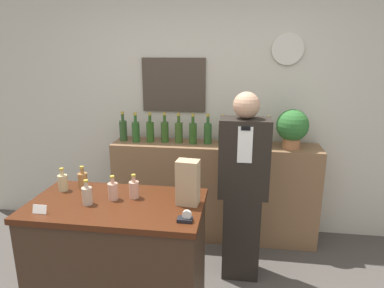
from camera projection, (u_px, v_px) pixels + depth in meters
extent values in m
cube|color=beige|center=(203.00, 105.00, 3.55)|extent=(5.20, 0.06, 2.70)
cube|color=#42372B|center=(174.00, 85.00, 3.50)|extent=(0.65, 0.02, 0.54)
cylinder|color=beige|center=(288.00, 49.00, 3.25)|extent=(0.30, 0.03, 0.30)
cube|color=brown|center=(214.00, 191.00, 3.52)|extent=(2.05, 0.38, 1.00)
cube|color=#382619|center=(120.00, 265.00, 2.41)|extent=(1.14, 0.62, 0.88)
cube|color=#401C0C|center=(116.00, 205.00, 2.29)|extent=(1.17, 0.65, 0.04)
cube|color=black|center=(241.00, 235.00, 2.93)|extent=(0.31, 0.24, 0.74)
cube|color=black|center=(244.00, 158.00, 2.75)|extent=(0.40, 0.24, 0.64)
cube|color=white|center=(245.00, 145.00, 2.59)|extent=(0.11, 0.01, 0.28)
cube|color=black|center=(246.00, 129.00, 2.56)|extent=(0.07, 0.01, 0.03)
sphere|color=tan|center=(246.00, 105.00, 2.64)|extent=(0.21, 0.21, 0.21)
cylinder|color=#B27047|center=(291.00, 143.00, 3.25)|extent=(0.16, 0.16, 0.09)
sphere|color=#2D6B2D|center=(292.00, 125.00, 3.20)|extent=(0.30, 0.30, 0.30)
cube|color=tan|center=(188.00, 182.00, 2.22)|extent=(0.15, 0.12, 0.30)
cube|color=black|center=(185.00, 220.00, 2.03)|extent=(0.09, 0.06, 0.02)
cylinder|color=silver|center=(187.00, 215.00, 2.02)|extent=(0.06, 0.02, 0.06)
cube|color=white|center=(40.00, 209.00, 2.12)|extent=(0.09, 0.02, 0.06)
cylinder|color=tan|center=(63.00, 183.00, 2.47)|extent=(0.07, 0.07, 0.12)
cylinder|color=tan|center=(62.00, 173.00, 2.45)|extent=(0.03, 0.03, 0.04)
cylinder|color=#B29933|center=(61.00, 169.00, 2.44)|extent=(0.03, 0.03, 0.01)
cylinder|color=#A06D3C|center=(83.00, 181.00, 2.50)|extent=(0.07, 0.07, 0.12)
cylinder|color=#A06D3C|center=(82.00, 171.00, 2.48)|extent=(0.03, 0.03, 0.04)
cylinder|color=#B29933|center=(82.00, 167.00, 2.48)|extent=(0.03, 0.03, 0.01)
cylinder|color=tan|center=(87.00, 196.00, 2.24)|extent=(0.07, 0.07, 0.12)
cylinder|color=tan|center=(86.00, 185.00, 2.22)|extent=(0.03, 0.03, 0.04)
cylinder|color=#B29933|center=(86.00, 181.00, 2.22)|extent=(0.03, 0.03, 0.01)
cylinder|color=tan|center=(113.00, 191.00, 2.32)|extent=(0.07, 0.07, 0.12)
cylinder|color=tan|center=(112.00, 181.00, 2.30)|extent=(0.03, 0.03, 0.04)
cylinder|color=#B29933|center=(112.00, 177.00, 2.29)|extent=(0.03, 0.03, 0.01)
cylinder|color=tan|center=(134.00, 190.00, 2.34)|extent=(0.07, 0.07, 0.12)
cylinder|color=tan|center=(134.00, 179.00, 2.32)|extent=(0.03, 0.03, 0.04)
cylinder|color=#B29933|center=(133.00, 175.00, 2.31)|extent=(0.03, 0.03, 0.01)
cylinder|color=#2C4D26|center=(123.00, 131.00, 3.51)|extent=(0.08, 0.08, 0.20)
cylinder|color=#2C4D26|center=(123.00, 117.00, 3.47)|extent=(0.03, 0.03, 0.07)
cylinder|color=#B29933|center=(122.00, 113.00, 3.46)|extent=(0.03, 0.03, 0.02)
cylinder|color=#275623|center=(136.00, 132.00, 3.46)|extent=(0.08, 0.08, 0.20)
cylinder|color=#275623|center=(135.00, 119.00, 3.42)|extent=(0.03, 0.03, 0.07)
cylinder|color=#B29933|center=(135.00, 114.00, 3.41)|extent=(0.03, 0.03, 0.02)
cylinder|color=#2A541C|center=(150.00, 132.00, 3.45)|extent=(0.08, 0.08, 0.20)
cylinder|color=#2A541C|center=(150.00, 119.00, 3.41)|extent=(0.03, 0.03, 0.07)
cylinder|color=#B29933|center=(150.00, 114.00, 3.40)|extent=(0.03, 0.03, 0.02)
cylinder|color=#2F541F|center=(165.00, 132.00, 3.45)|extent=(0.08, 0.08, 0.20)
cylinder|color=#2F541F|center=(165.00, 119.00, 3.41)|extent=(0.03, 0.03, 0.07)
cylinder|color=#B29933|center=(164.00, 114.00, 3.40)|extent=(0.03, 0.03, 0.02)
cylinder|color=#355520|center=(179.00, 133.00, 3.42)|extent=(0.08, 0.08, 0.20)
cylinder|color=#355520|center=(179.00, 119.00, 3.39)|extent=(0.03, 0.03, 0.07)
cylinder|color=#B29933|center=(179.00, 114.00, 3.38)|extent=(0.03, 0.03, 0.02)
cylinder|color=#2C5420|center=(193.00, 134.00, 3.39)|extent=(0.08, 0.08, 0.20)
cylinder|color=#2C5420|center=(193.00, 120.00, 3.35)|extent=(0.03, 0.03, 0.07)
cylinder|color=#B29933|center=(193.00, 115.00, 3.34)|extent=(0.03, 0.03, 0.02)
cylinder|color=#2A5825|center=(208.00, 134.00, 3.39)|extent=(0.08, 0.08, 0.20)
cylinder|color=#2A5825|center=(208.00, 120.00, 3.35)|extent=(0.03, 0.03, 0.07)
cylinder|color=#B29933|center=(208.00, 115.00, 3.34)|extent=(0.03, 0.03, 0.02)
cylinder|color=#264F21|center=(222.00, 134.00, 3.36)|extent=(0.08, 0.08, 0.20)
cylinder|color=#264F21|center=(223.00, 120.00, 3.32)|extent=(0.03, 0.03, 0.07)
cylinder|color=#B29933|center=(223.00, 116.00, 3.31)|extent=(0.03, 0.03, 0.02)
cylinder|color=#2D4B24|center=(237.00, 135.00, 3.33)|extent=(0.08, 0.08, 0.20)
cylinder|color=#2D4B24|center=(238.00, 121.00, 3.30)|extent=(0.03, 0.03, 0.07)
cylinder|color=#B29933|center=(238.00, 116.00, 3.28)|extent=(0.03, 0.03, 0.02)
cylinder|color=#2E5321|center=(252.00, 136.00, 3.30)|extent=(0.08, 0.08, 0.20)
cylinder|color=#2E5321|center=(253.00, 122.00, 3.27)|extent=(0.03, 0.03, 0.07)
cylinder|color=#B29933|center=(253.00, 117.00, 3.25)|extent=(0.03, 0.03, 0.02)
cylinder|color=#2C5821|center=(268.00, 136.00, 3.29)|extent=(0.08, 0.08, 0.20)
cylinder|color=#2C5821|center=(268.00, 122.00, 3.26)|extent=(0.03, 0.03, 0.07)
cylinder|color=#B29933|center=(269.00, 117.00, 3.24)|extent=(0.03, 0.03, 0.02)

